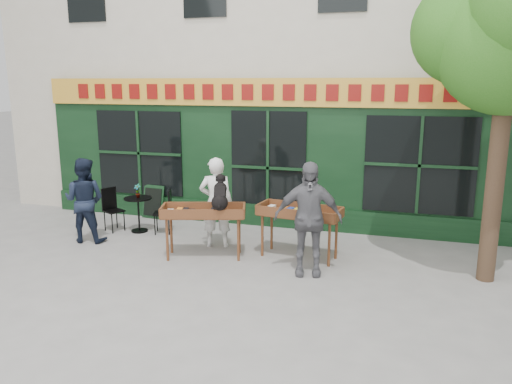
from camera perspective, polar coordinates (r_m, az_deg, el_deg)
ground at (r=9.31m, az=-2.43°, el=-7.74°), size 80.00×80.00×0.00m
building at (r=14.62m, az=5.47°, el=19.32°), size 14.00×7.26×10.00m
book_cart_center at (r=9.27m, az=-6.02°, el=-2.57°), size 1.61×1.02×0.99m
dog at (r=8.99m, az=-4.14°, el=0.06°), size 0.50×0.67×0.60m
woman at (r=9.83m, az=-4.58°, el=-1.20°), size 0.75×0.60×1.80m
book_cart_right at (r=9.22m, az=4.98°, el=-2.62°), size 1.58×0.84×0.99m
man_right at (r=8.42m, az=5.96°, el=-3.05°), size 1.21×0.69×1.95m
bistro_table at (r=11.15m, az=-13.30°, el=-1.74°), size 0.60×0.60×0.76m
bistro_chair_left at (r=11.42m, az=-16.20°, el=-1.49°), size 0.49×0.48×0.95m
bistro_chair_right at (r=10.92m, az=-10.20°, el=-1.82°), size 0.46×0.46×0.95m
potted_plant at (r=11.07m, az=-13.39°, el=0.14°), size 0.18×0.14×0.31m
man_left at (r=10.72m, az=-19.02°, el=-0.89°), size 0.93×0.78×1.73m
chalkboard at (r=12.23m, az=-11.70°, el=-1.11°), size 0.58×0.25×0.79m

